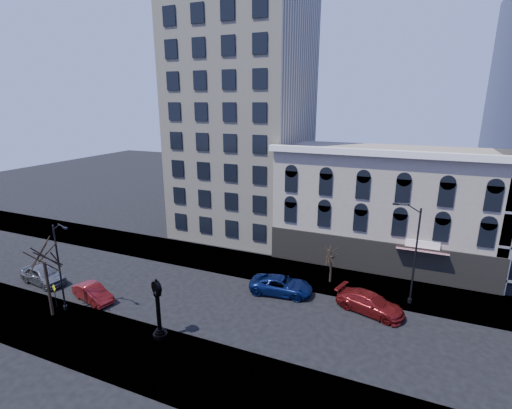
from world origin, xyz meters
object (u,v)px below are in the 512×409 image
at_px(street_clock, 158,311).
at_px(warning_sign, 55,291).
at_px(car_near_b, 93,293).
at_px(street_lamp_near, 59,244).
at_px(car_near_a, 43,275).

distance_m(street_clock, warning_sign, 10.62).
height_order(street_clock, car_near_b, street_clock).
distance_m(street_lamp_near, car_near_b, 5.77).
relative_size(street_lamp_near, car_near_b, 1.80).
bearing_deg(car_near_a, street_clock, -93.20).
height_order(car_near_a, car_near_b, car_near_a).
distance_m(street_clock, street_lamp_near, 9.75).
bearing_deg(car_near_b, warning_sign, 151.56).
bearing_deg(car_near_b, street_clock, -89.79).
height_order(street_lamp_near, car_near_b, street_lamp_near).
bearing_deg(street_clock, street_lamp_near, -154.66).
bearing_deg(warning_sign, car_near_b, 68.40).
bearing_deg(street_clock, car_near_a, -165.49).
bearing_deg(car_near_a, street_lamp_near, -106.84).
relative_size(street_lamp_near, car_near_a, 1.55).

